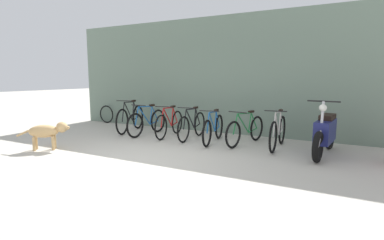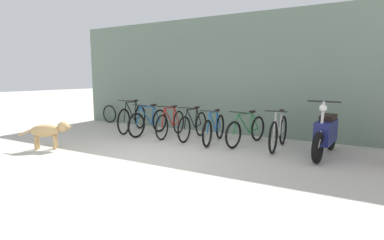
# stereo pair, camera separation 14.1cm
# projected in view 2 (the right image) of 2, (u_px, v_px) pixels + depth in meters

# --- Properties ---
(ground_plane) EXTENTS (60.00, 60.00, 0.00)m
(ground_plane) POSITION_uv_depth(u_px,v_px,m) (136.00, 160.00, 5.70)
(ground_plane) COLOR #B7B2A5
(shop_wall_back) EXTENTS (9.60, 0.20, 3.22)m
(shop_wall_back) POSITION_uv_depth(u_px,v_px,m) (215.00, 75.00, 8.48)
(shop_wall_back) COLOR slate
(shop_wall_back) RESTS_ON ground
(bicycle_0) EXTENTS (0.56, 1.73, 0.93)m
(bicycle_0) POSITION_uv_depth(u_px,v_px,m) (133.00, 118.00, 8.66)
(bicycle_0) COLOR black
(bicycle_0) RESTS_ON ground
(bicycle_1) EXTENTS (0.46, 1.64, 0.85)m
(bicycle_1) POSITION_uv_depth(u_px,v_px,m) (149.00, 122.00, 8.15)
(bicycle_1) COLOR black
(bicycle_1) RESTS_ON ground
(bicycle_2) EXTENTS (0.46, 1.59, 0.84)m
(bicycle_2) POSITION_uv_depth(u_px,v_px,m) (171.00, 124.00, 7.90)
(bicycle_2) COLOR black
(bicycle_2) RESTS_ON ground
(bicycle_3) EXTENTS (0.46, 1.61, 0.84)m
(bicycle_3) POSITION_uv_depth(u_px,v_px,m) (193.00, 126.00, 7.58)
(bicycle_3) COLOR black
(bicycle_3) RESTS_ON ground
(bicycle_4) EXTENTS (0.46, 1.62, 0.81)m
(bicycle_4) POSITION_uv_depth(u_px,v_px,m) (214.00, 129.00, 7.15)
(bicycle_4) COLOR black
(bicycle_4) RESTS_ON ground
(bicycle_5) EXTENTS (0.50, 1.67, 0.80)m
(bicycle_5) POSITION_uv_depth(u_px,v_px,m) (246.00, 130.00, 6.96)
(bicycle_5) COLOR black
(bicycle_5) RESTS_ON ground
(bicycle_6) EXTENTS (0.46, 1.64, 0.88)m
(bicycle_6) POSITION_uv_depth(u_px,v_px,m) (279.00, 133.00, 6.53)
(bicycle_6) COLOR black
(bicycle_6) RESTS_ON ground
(motorcycle) EXTENTS (0.58, 1.85, 1.13)m
(motorcycle) POSITION_uv_depth(u_px,v_px,m) (326.00, 134.00, 5.91)
(motorcycle) COLOR black
(motorcycle) RESTS_ON ground
(stray_dog) EXTENTS (0.88, 0.77, 0.60)m
(stray_dog) POSITION_uv_depth(u_px,v_px,m) (49.00, 131.00, 6.53)
(stray_dog) COLOR tan
(stray_dog) RESTS_ON ground
(spare_tire_left) EXTENTS (0.61, 0.05, 0.60)m
(spare_tire_left) POSITION_uv_depth(u_px,v_px,m) (110.00, 114.00, 10.34)
(spare_tire_left) COLOR black
(spare_tire_left) RESTS_ON ground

